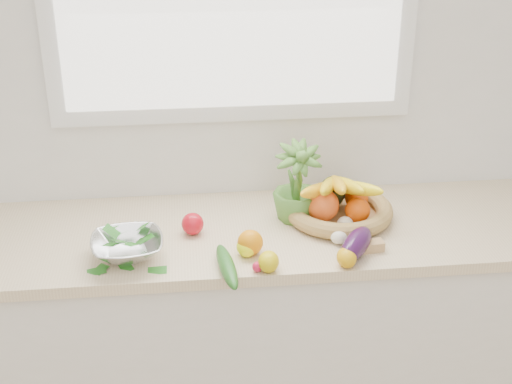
{
  "coord_description": "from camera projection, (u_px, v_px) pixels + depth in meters",
  "views": [
    {
      "loc": [
        -0.18,
        -0.22,
        2.09
      ],
      "look_at": [
        0.05,
        1.93,
        1.05
      ],
      "focal_mm": 50.0,
      "sensor_mm": 36.0,
      "label": 1
    }
  ],
  "objects": [
    {
      "name": "potted_herb",
      "position": [
        297.0,
        185.0,
        2.49
      ],
      "size": [
        0.18,
        0.18,
        0.3
      ],
      "primitive_type": "imported",
      "rotation": [
        0.0,
        0.0,
        0.08
      ],
      "color": "#497D2D",
      "rests_on": "countertop"
    },
    {
      "name": "lemon_b",
      "position": [
        269.0,
        262.0,
        2.22
      ],
      "size": [
        0.08,
        0.09,
        0.07
      ],
      "primitive_type": "ellipsoid",
      "rotation": [
        0.0,
        0.0,
        -0.15
      ],
      "color": "#CEB70B",
      "rests_on": "countertop"
    },
    {
      "name": "orange_loose",
      "position": [
        250.0,
        243.0,
        2.31
      ],
      "size": [
        0.09,
        0.09,
        0.08
      ],
      "primitive_type": "sphere",
      "rotation": [
        0.0,
        0.0,
        -0.03
      ],
      "color": "orange",
      "rests_on": "countertop"
    },
    {
      "name": "counter_cabinet",
      "position": [
        242.0,
        338.0,
        2.68
      ],
      "size": [
        2.2,
        0.58,
        0.86
      ],
      "primitive_type": "cube",
      "color": "silver",
      "rests_on": "ground"
    },
    {
      "name": "garlic_a",
      "position": [
        345.0,
        223.0,
        2.47
      ],
      "size": [
        0.06,
        0.06,
        0.05
      ],
      "primitive_type": "ellipsoid",
      "rotation": [
        0.0,
        0.0,
        -0.11
      ],
      "color": "silver",
      "rests_on": "countertop"
    },
    {
      "name": "back_wall",
      "position": [
        232.0,
        79.0,
        2.55
      ],
      "size": [
        4.5,
        0.02,
        2.7
      ],
      "primitive_type": "cube",
      "color": "white",
      "rests_on": "ground"
    },
    {
      "name": "countertop",
      "position": [
        241.0,
        234.0,
        2.49
      ],
      "size": [
        2.24,
        0.62,
        0.04
      ],
      "primitive_type": "cube",
      "color": "beige",
      "rests_on": "counter_cabinet"
    },
    {
      "name": "lemon_a",
      "position": [
        346.0,
        258.0,
        2.24
      ],
      "size": [
        0.07,
        0.08,
        0.06
      ],
      "primitive_type": "ellipsoid",
      "rotation": [
        0.0,
        0.0,
        0.1
      ],
      "color": "#D5990B",
      "rests_on": "countertop"
    },
    {
      "name": "eggplant",
      "position": [
        357.0,
        243.0,
        2.31
      ],
      "size": [
        0.17,
        0.21,
        0.08
      ],
      "primitive_type": "ellipsoid",
      "rotation": [
        0.0,
        0.0,
        -0.57
      ],
      "color": "#2D0E36",
      "rests_on": "countertop"
    },
    {
      "name": "fruit_basket",
      "position": [
        338.0,
        204.0,
        2.53
      ],
      "size": [
        0.41,
        0.41,
        0.19
      ],
      "color": "tan",
      "rests_on": "countertop"
    },
    {
      "name": "lemon_c",
      "position": [
        246.0,
        247.0,
        2.3
      ],
      "size": [
        0.08,
        0.09,
        0.06
      ],
      "primitive_type": "ellipsoid",
      "rotation": [
        0.0,
        0.0,
        0.31
      ],
      "color": "#FAFB0D",
      "rests_on": "countertop"
    },
    {
      "name": "ginger",
      "position": [
        368.0,
        247.0,
        2.34
      ],
      "size": [
        0.11,
        0.06,
        0.03
      ],
      "primitive_type": "cube",
      "rotation": [
        0.0,
        0.0,
        0.13
      ],
      "color": "tan",
      "rests_on": "countertop"
    },
    {
      "name": "cucumber",
      "position": [
        227.0,
        266.0,
        2.21
      ],
      "size": [
        0.08,
        0.27,
        0.05
      ],
      "primitive_type": "ellipsoid",
      "rotation": [
        0.0,
        0.0,
        0.12
      ],
      "color": "#1C591A",
      "rests_on": "countertop"
    },
    {
      "name": "garlic_b",
      "position": [
        315.0,
        217.0,
        2.51
      ],
      "size": [
        0.06,
        0.06,
        0.05
      ],
      "primitive_type": "ellipsoid",
      "rotation": [
        0.0,
        0.0,
        -0.14
      ],
      "color": "white",
      "rests_on": "countertop"
    },
    {
      "name": "apple",
      "position": [
        193.0,
        224.0,
        2.43
      ],
      "size": [
        0.09,
        0.09,
        0.08
      ],
      "primitive_type": "sphere",
      "rotation": [
        0.0,
        0.0,
        -0.24
      ],
      "color": "red",
      "rests_on": "countertop"
    },
    {
      "name": "colander_with_spinach",
      "position": [
        127.0,
        242.0,
        2.27
      ],
      "size": [
        0.25,
        0.25,
        0.12
      ],
      "color": "silver",
      "rests_on": "countertop"
    },
    {
      "name": "garlic_c",
      "position": [
        339.0,
        237.0,
        2.38
      ],
      "size": [
        0.06,
        0.06,
        0.05
      ],
      "primitive_type": "ellipsoid",
      "rotation": [
        0.0,
        0.0,
        -0.04
      ],
      "color": "silver",
      "rests_on": "countertop"
    },
    {
      "name": "radish",
      "position": [
        257.0,
        267.0,
        2.22
      ],
      "size": [
        0.04,
        0.04,
        0.03
      ],
      "primitive_type": "sphere",
      "rotation": [
        0.0,
        0.0,
        -0.43
      ],
      "color": "red",
      "rests_on": "countertop"
    }
  ]
}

